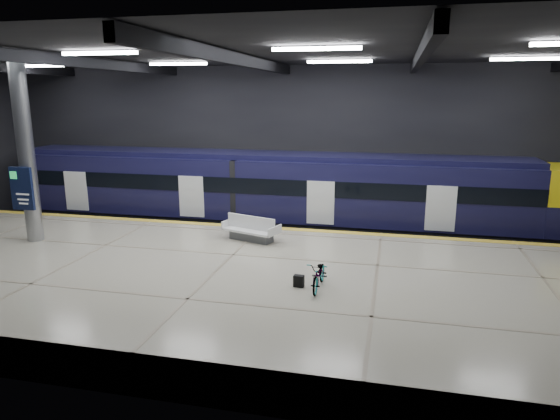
% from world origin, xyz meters
% --- Properties ---
extents(ground, '(30.00, 30.00, 0.00)m').
position_xyz_m(ground, '(0.00, 0.00, 0.00)').
color(ground, black).
rests_on(ground, ground).
extents(room_shell, '(30.10, 16.10, 8.05)m').
position_xyz_m(room_shell, '(-0.00, 0.00, 5.72)').
color(room_shell, black).
rests_on(room_shell, ground).
extents(platform, '(30.00, 11.00, 1.10)m').
position_xyz_m(platform, '(0.00, -2.50, 0.55)').
color(platform, '#B5AE99').
rests_on(platform, ground).
extents(safety_strip, '(30.00, 0.40, 0.01)m').
position_xyz_m(safety_strip, '(0.00, 2.75, 1.11)').
color(safety_strip, gold).
rests_on(safety_strip, platform).
extents(rails, '(30.00, 1.52, 0.16)m').
position_xyz_m(rails, '(0.00, 5.50, 0.08)').
color(rails, gray).
rests_on(rails, ground).
extents(train, '(29.40, 2.84, 3.79)m').
position_xyz_m(train, '(1.12, 5.50, 2.06)').
color(train, black).
rests_on(train, ground).
extents(bench, '(2.37, 1.55, 0.97)m').
position_xyz_m(bench, '(0.13, 0.83, 1.44)').
color(bench, '#595B60').
rests_on(bench, platform).
extents(bicycle, '(0.61, 1.66, 0.86)m').
position_xyz_m(bicycle, '(3.42, -3.43, 1.53)').
color(bicycle, '#99999E').
rests_on(bicycle, platform).
extents(pannier_bag, '(0.32, 0.21, 0.35)m').
position_xyz_m(pannier_bag, '(2.82, -3.43, 1.28)').
color(pannier_bag, black).
rests_on(pannier_bag, platform).
extents(info_column, '(0.90, 0.78, 6.90)m').
position_xyz_m(info_column, '(-8.00, -1.03, 4.46)').
color(info_column, '#9EA0A5').
rests_on(info_column, platform).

